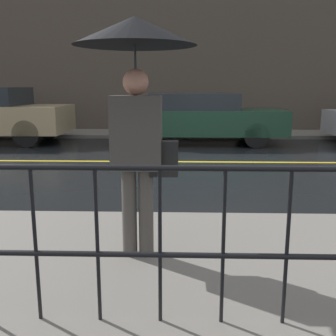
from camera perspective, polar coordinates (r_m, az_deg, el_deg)
The scene contains 8 objects.
ground_plane at distance 8.41m, azimuth 6.23°, elevation 0.87°, with size 80.00×80.00×0.00m, color black.
sidewalk_near at distance 3.64m, azimuth 12.33°, elevation -13.27°, with size 28.00×2.46×0.11m.
sidewalk_far at distance 13.01m, azimuth 4.70°, elevation 4.97°, with size 28.00×1.78×0.11m.
lane_marking at distance 8.41m, azimuth 6.23°, elevation 0.89°, with size 25.20×0.12×0.01m.
building_storefront at distance 14.05m, azimuth 4.70°, elevation 18.38°, with size 28.00×0.30×6.43m.
railing_foreground at distance 2.49m, azimuth 17.08°, elevation -8.15°, with size 12.00×0.04×1.01m.
pedestrian at distance 3.29m, azimuth -4.65°, elevation 13.78°, with size 1.00×1.00×2.01m.
car_dark_green at distance 11.08m, azimuth 4.45°, elevation 7.32°, with size 4.62×1.79×1.40m.
Camera 1 is at (-0.65, -8.24, 1.57)m, focal length 42.00 mm.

